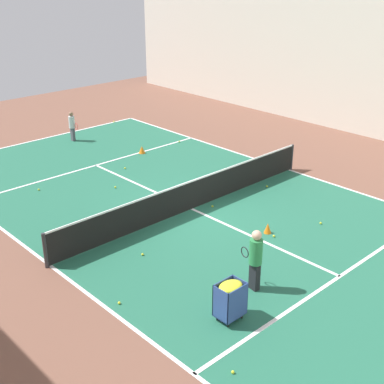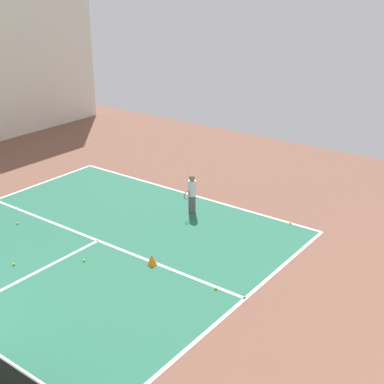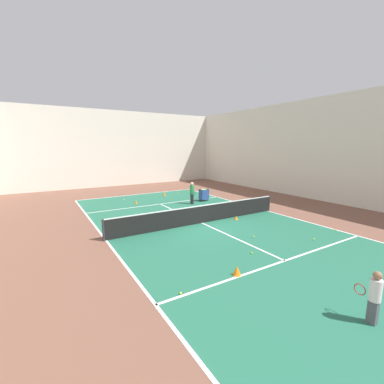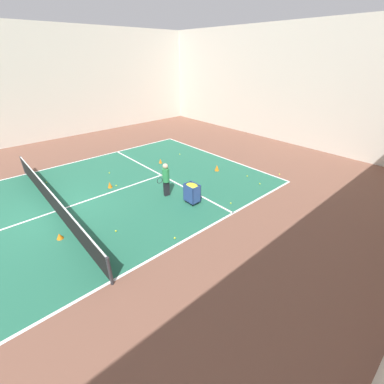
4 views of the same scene
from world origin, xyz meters
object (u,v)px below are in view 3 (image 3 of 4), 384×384
Objects in this scene: player_near_baseline at (375,294)px; training_cone_0 at (236,218)px; coach_at_net at (192,192)px; tennis_net at (202,214)px; ball_cart at (204,192)px; training_cone_1 at (164,194)px.

training_cone_0 is at bearing -16.21° from player_near_baseline.
player_near_baseline is at bearing -4.47° from coach_at_net.
tennis_net is 11.18× the size of ball_cart.
training_cone_1 is (2.64, 17.11, -0.59)m from player_near_baseline.
coach_at_net is at bearing 65.16° from tennis_net.
ball_cart reaches higher than training_cone_1.
training_cone_0 is at bearing -87.11° from training_cone_1.
training_cone_1 is (-0.44, 8.71, 0.06)m from training_cone_0.
coach_at_net is 1.70× the size of ball_cart.
tennis_net is at bearing -16.30° from coach_at_net.
tennis_net reaches higher than ball_cart.
ball_cart is at bearing -13.88° from player_near_baseline.
tennis_net is 5.85m from ball_cart.
coach_at_net is at bearing -83.86° from training_cone_1.
player_near_baseline is 5.52× the size of training_cone_0.
ball_cart is (4.38, 13.65, -0.10)m from player_near_baseline.
tennis_net is at bearing -2.73° from player_near_baseline.
ball_cart is 3.91m from training_cone_1.
player_near_baseline is (-1.03, -8.85, 0.24)m from tennis_net.
training_cone_1 is at bearing -4.85° from player_near_baseline.
ball_cart is at bearing 116.27° from coach_at_net.
coach_at_net reaches higher than player_near_baseline.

